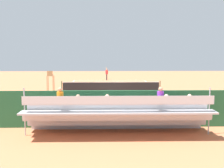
% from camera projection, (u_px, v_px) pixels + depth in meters
% --- Properties ---
extents(ground_plane, '(60.00, 60.00, 0.00)m').
position_uv_depth(ground_plane, '(111.00, 91.00, 29.24)').
color(ground_plane, '#CC7047').
extents(court_line_markings, '(10.10, 22.20, 0.01)m').
position_uv_depth(court_line_markings, '(111.00, 91.00, 29.28)').
color(court_line_markings, white).
rests_on(court_line_markings, ground).
extents(tennis_net, '(10.30, 0.10, 1.07)m').
position_uv_depth(tennis_net, '(111.00, 86.00, 29.18)').
color(tennis_net, black).
rests_on(tennis_net, ground).
extents(backdrop_wall, '(18.00, 0.16, 2.00)m').
position_uv_depth(backdrop_wall, '(116.00, 109.00, 15.22)').
color(backdrop_wall, '#235633').
rests_on(backdrop_wall, ground).
extents(bleacher_stand, '(9.06, 2.40, 2.48)m').
position_uv_depth(bleacher_stand, '(120.00, 115.00, 13.90)').
color(bleacher_stand, '#B2B2B7').
rests_on(bleacher_stand, ground).
extents(umpire_chair, '(0.67, 0.67, 2.14)m').
position_uv_depth(umpire_chair, '(50.00, 79.00, 28.67)').
color(umpire_chair, '#A88456').
rests_on(umpire_chair, ground).
extents(courtside_bench, '(1.80, 0.40, 0.93)m').
position_uv_depth(courtside_bench, '(151.00, 114.00, 16.04)').
color(courtside_bench, '#33383D').
rests_on(courtside_bench, ground).
extents(equipment_bag, '(0.90, 0.36, 0.36)m').
position_uv_depth(equipment_bag, '(117.00, 121.00, 15.91)').
color(equipment_bag, '#334C8C').
rests_on(equipment_bag, ground).
extents(tennis_player, '(0.39, 0.54, 1.93)m').
position_uv_depth(tennis_player, '(107.00, 73.00, 40.44)').
color(tennis_player, black).
rests_on(tennis_player, ground).
extents(tennis_racket, '(0.31, 0.57, 0.03)m').
position_uv_depth(tennis_racket, '(103.00, 79.00, 41.30)').
color(tennis_racket, black).
rests_on(tennis_racket, ground).
extents(tennis_ball_near, '(0.07, 0.07, 0.07)m').
position_uv_depth(tennis_ball_near, '(115.00, 83.00, 36.61)').
color(tennis_ball_near, '#CCDB33').
rests_on(tennis_ball_near, ground).
extents(tennis_ball_far, '(0.07, 0.07, 0.07)m').
position_uv_depth(tennis_ball_far, '(89.00, 81.00, 38.71)').
color(tennis_ball_far, '#CCDB33').
rests_on(tennis_ball_far, ground).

